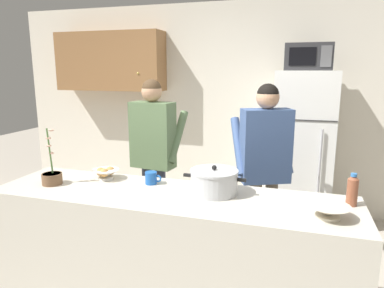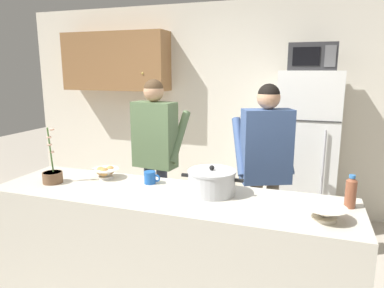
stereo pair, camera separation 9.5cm
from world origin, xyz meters
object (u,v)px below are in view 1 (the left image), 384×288
object	(u,v)px
refrigerator	(302,151)
cooking_pot	(214,182)
empty_bowl	(328,211)
bottle_near_edge	(352,190)
person_near_pot	(153,144)
potted_orchid	(52,176)
coffee_mug	(151,178)
person_by_sink	(265,155)
bread_bowl	(106,173)
microwave	(308,57)

from	to	relation	value
refrigerator	cooking_pot	bearing A→B (deg)	-109.19
empty_bowl	bottle_near_edge	distance (m)	0.31
person_near_pot	potted_orchid	world-z (taller)	person_near_pot
coffee_mug	potted_orchid	xyz separation A→B (m)	(-0.72, -0.23, 0.02)
bottle_near_edge	person_by_sink	bearing A→B (deg)	131.51
coffee_mug	bottle_near_edge	xyz separation A→B (m)	(1.41, -0.03, 0.06)
empty_bowl	potted_orchid	xyz separation A→B (m)	(-1.98, 0.06, 0.02)
coffee_mug	potted_orchid	world-z (taller)	potted_orchid
empty_bowl	potted_orchid	size ratio (longest dim) A/B	0.58
coffee_mug	potted_orchid	size ratio (longest dim) A/B	0.30
person_by_sink	bread_bowl	bearing A→B (deg)	-150.47
bread_bowl	coffee_mug	bearing A→B (deg)	0.04
refrigerator	person_near_pot	xyz separation A→B (m)	(-1.43, -0.90, 0.18)
person_near_pot	microwave	bearing A→B (deg)	31.53
person_by_sink	bread_bowl	world-z (taller)	person_by_sink
person_near_pot	refrigerator	bearing A→B (deg)	32.17
microwave	person_by_sink	bearing A→B (deg)	-108.24
person_near_pot	cooking_pot	distance (m)	1.18
refrigerator	empty_bowl	size ratio (longest dim) A/B	6.98
microwave	empty_bowl	xyz separation A→B (m)	(0.14, -1.94, -0.94)
coffee_mug	empty_bowl	world-z (taller)	coffee_mug
refrigerator	person_near_pot	size ratio (longest dim) A/B	1.05
person_near_pot	bottle_near_edge	size ratio (longest dim) A/B	7.86
cooking_pot	bread_bowl	bearing A→B (deg)	175.98
coffee_mug	bottle_near_edge	world-z (taller)	bottle_near_edge
person_by_sink	bottle_near_edge	size ratio (longest dim) A/B	7.74
microwave	bread_bowl	world-z (taller)	microwave
refrigerator	empty_bowl	distance (m)	1.97
microwave	coffee_mug	xyz separation A→B (m)	(-1.11, -1.65, -0.94)
bread_bowl	cooking_pot	bearing A→B (deg)	-4.02
coffee_mug	empty_bowl	xyz separation A→B (m)	(1.25, -0.29, -0.00)
empty_bowl	bottle_near_edge	world-z (taller)	bottle_near_edge
coffee_mug	empty_bowl	size ratio (longest dim) A/B	0.52
person_by_sink	cooking_pot	xyz separation A→B (m)	(-0.28, -0.74, -0.04)
coffee_mug	refrigerator	bearing A→B (deg)	56.42
person_near_pot	coffee_mug	world-z (taller)	person_near_pot
cooking_pot	empty_bowl	bearing A→B (deg)	-16.68
coffee_mug	person_by_sink	bearing A→B (deg)	40.39
refrigerator	potted_orchid	xyz separation A→B (m)	(-1.84, -1.90, 0.10)
person_by_sink	person_near_pot	bearing A→B (deg)	174.42
coffee_mug	potted_orchid	distance (m)	0.76
bread_bowl	person_by_sink	bearing A→B (deg)	29.53
empty_bowl	bottle_near_edge	size ratio (longest dim) A/B	1.18
empty_bowl	person_by_sink	bearing A→B (deg)	115.77
microwave	cooking_pot	distance (m)	2.03
coffee_mug	bread_bowl	xyz separation A→B (m)	(-0.40, -0.00, 0.00)
potted_orchid	person_by_sink	bearing A→B (deg)	30.74
refrigerator	coffee_mug	size ratio (longest dim) A/B	13.52
bread_bowl	empty_bowl	bearing A→B (deg)	-9.86
microwave	coffee_mug	bearing A→B (deg)	-123.93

